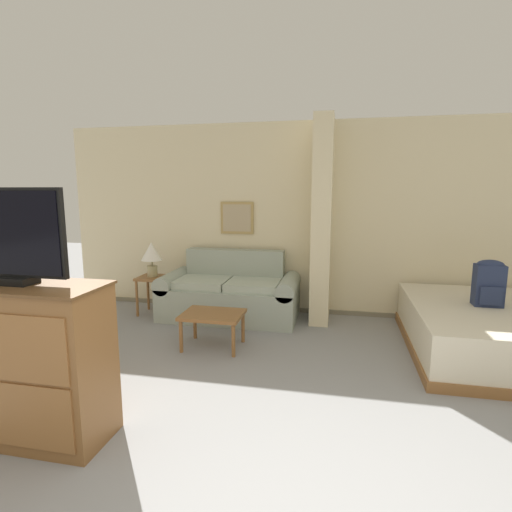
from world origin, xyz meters
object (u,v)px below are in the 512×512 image
couch (230,294)px  tv_dresser (24,362)px  table_lamp (152,254)px  tv (12,237)px  coffee_table (213,317)px  bed (482,329)px  backpack (489,282)px

couch → tv_dresser: 2.92m
table_lamp → tv: tv is taller
coffee_table → table_lamp: 1.61m
couch → bed: couch is taller
coffee_table → backpack: bearing=9.5°
coffee_table → backpack: size_ratio=1.34×
tv → backpack: 4.30m
couch → backpack: (2.94, -0.58, 0.43)m
tv_dresser → couch: bearing=76.9°
tv_dresser → table_lamp: bearing=98.6°
couch → backpack: backpack is taller
table_lamp → couch: bearing=3.8°
couch → coffee_table: size_ratio=2.80×
table_lamp → bed: (3.99, -0.55, -0.59)m
bed → backpack: size_ratio=4.13×
tv_dresser → backpack: bearing=32.1°
tv_dresser → bed: tv_dresser is taller
bed → backpack: backpack is taller
bed → table_lamp: bearing=172.2°
couch → backpack: size_ratio=3.74×
bed → backpack: bearing=49.7°
tv → backpack: (3.60, 2.26, -0.64)m
table_lamp → backpack: bearing=-7.2°
table_lamp → backpack: size_ratio=0.97×
coffee_table → bed: size_ratio=0.32×
couch → table_lamp: size_ratio=3.85×
tv → backpack: bearing=32.1°
backpack → tv: bearing=-147.9°
couch → tv: bearing=-103.1°
tv → table_lamp: bearing=98.6°
tv → bed: (3.57, 2.22, -1.14)m
coffee_table → backpack: (2.85, 0.47, 0.42)m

